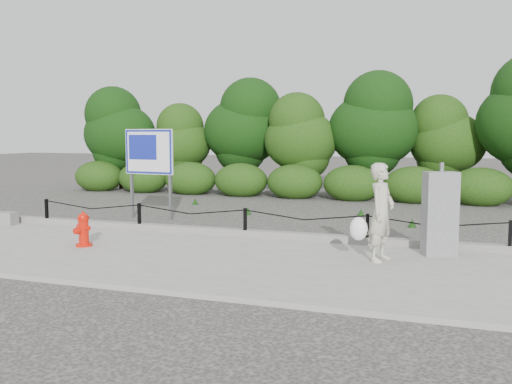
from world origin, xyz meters
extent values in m
plane|color=#2D2B28|center=(0.00, 0.00, 0.00)|extent=(90.00, 90.00, 0.00)
cube|color=gray|center=(0.00, -2.00, 0.04)|extent=(14.00, 4.00, 0.08)
cube|color=slate|center=(0.00, 0.05, 0.15)|extent=(14.00, 0.22, 0.14)
cube|color=black|center=(-5.00, 0.00, 0.38)|extent=(0.06, 0.06, 0.60)
cube|color=black|center=(-2.50, 0.00, 0.38)|extent=(0.06, 0.06, 0.60)
cube|color=black|center=(0.00, 0.00, 0.38)|extent=(0.06, 0.06, 0.60)
cube|color=black|center=(2.50, 0.00, 0.38)|extent=(0.06, 0.06, 0.60)
cube|color=black|center=(5.00, 0.00, 0.38)|extent=(0.06, 0.06, 0.60)
cylinder|color=black|center=(-3.75, 0.00, 0.60)|extent=(2.50, 0.02, 0.02)
cylinder|color=black|center=(-1.25, 0.00, 0.60)|extent=(2.50, 0.02, 0.02)
cylinder|color=black|center=(1.25, 0.00, 0.60)|extent=(2.50, 0.02, 0.02)
cylinder|color=black|center=(3.75, 0.00, 0.60)|extent=(2.50, 0.02, 0.02)
cylinder|color=black|center=(-8.50, 8.60, 1.00)|extent=(0.18, 0.18, 2.01)
ellipsoid|color=#194610|center=(-8.50, 8.60, 2.41)|extent=(2.97, 2.57, 3.21)
cylinder|color=black|center=(-6.00, 9.00, 0.83)|extent=(0.18, 0.18, 1.67)
ellipsoid|color=#194610|center=(-6.00, 9.00, 2.00)|extent=(2.47, 2.14, 2.67)
cylinder|color=black|center=(-3.50, 9.40, 1.06)|extent=(0.18, 0.18, 2.12)
ellipsoid|color=#194610|center=(-3.50, 9.40, 2.55)|extent=(3.14, 2.72, 3.40)
cylinder|color=black|center=(-1.00, 8.60, 0.90)|extent=(0.18, 0.18, 1.80)
ellipsoid|color=#194610|center=(-1.00, 8.60, 2.16)|extent=(2.67, 2.31, 2.88)
cylinder|color=black|center=(1.50, 9.00, 1.07)|extent=(0.18, 0.18, 2.15)
ellipsoid|color=#194610|center=(1.50, 9.00, 2.58)|extent=(3.18, 2.75, 3.43)
cylinder|color=black|center=(4.00, 9.40, 0.87)|extent=(0.18, 0.18, 1.74)
ellipsoid|color=#194610|center=(4.00, 9.40, 2.08)|extent=(2.57, 2.22, 2.78)
cylinder|color=red|center=(-2.58, -1.87, 0.11)|extent=(0.39, 0.39, 0.05)
cylinder|color=red|center=(-2.58, -1.87, 0.36)|extent=(0.24, 0.24, 0.46)
cylinder|color=red|center=(-2.58, -1.87, 0.61)|extent=(0.29, 0.29, 0.04)
ellipsoid|color=red|center=(-2.58, -1.87, 0.64)|extent=(0.25, 0.25, 0.15)
cylinder|color=red|center=(-2.58, -1.87, 0.72)|extent=(0.07, 0.07, 0.04)
cylinder|color=red|center=(-2.70, -1.83, 0.44)|extent=(0.11, 0.12, 0.09)
cylinder|color=red|center=(-2.46, -1.92, 0.44)|extent=(0.11, 0.12, 0.09)
cylinder|color=red|center=(-2.63, -2.00, 0.39)|extent=(0.16, 0.14, 0.13)
cylinder|color=slate|center=(-2.61, -1.99, 0.32)|extent=(0.01, 0.04, 0.10)
imported|color=#B8B49E|center=(2.89, -1.30, 0.90)|extent=(0.56, 0.69, 1.65)
ellipsoid|color=white|center=(2.54, -1.45, 0.63)|extent=(0.30, 0.23, 0.39)
cube|color=gray|center=(3.81, -0.54, 0.81)|extent=(0.64, 0.51, 1.47)
cube|color=slate|center=(3.81, -0.34, 0.89)|extent=(0.08, 0.08, 1.62)
cube|color=slate|center=(-3.97, 2.10, 1.17)|extent=(0.08, 0.08, 2.33)
cube|color=slate|center=(-2.76, 1.96, 1.17)|extent=(0.08, 0.08, 2.33)
cube|color=white|center=(-3.37, 1.98, 1.75)|extent=(1.45, 0.21, 1.17)
cube|color=#142196|center=(-3.37, 1.96, 1.75)|extent=(1.42, 0.17, 1.13)
cube|color=#142196|center=(-3.55, 1.97, 1.87)|extent=(0.87, 0.10, 0.64)
camera|label=1|loc=(3.79, -10.40, 2.18)|focal=38.00mm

